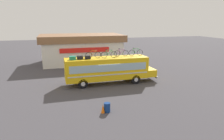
% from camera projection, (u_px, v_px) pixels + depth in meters
% --- Properties ---
extents(ground_plane, '(120.00, 120.00, 0.00)m').
position_uv_depth(ground_plane, '(107.00, 83.00, 23.64)').
color(ground_plane, '#423F44').
extents(bus, '(10.58, 2.40, 3.01)m').
position_uv_depth(bus, '(108.00, 68.00, 23.28)').
color(bus, yellow).
rests_on(bus, ground).
extents(luggage_bag_1, '(0.65, 0.55, 0.38)m').
position_uv_depth(luggage_bag_1, '(73.00, 58.00, 21.68)').
color(luggage_bag_1, '#1E7F66').
rests_on(luggage_bag_1, bus).
extents(luggage_bag_2, '(0.63, 0.44, 0.37)m').
position_uv_depth(luggage_bag_2, '(80.00, 58.00, 21.91)').
color(luggage_bag_2, black).
rests_on(luggage_bag_2, bus).
extents(luggage_bag_3, '(0.57, 0.50, 0.36)m').
position_uv_depth(luggage_bag_3, '(88.00, 57.00, 22.10)').
color(luggage_bag_3, black).
rests_on(luggage_bag_3, bus).
extents(rooftop_bicycle_1, '(1.70, 0.44, 0.94)m').
position_uv_depth(rooftop_bicycle_1, '(93.00, 55.00, 22.40)').
color(rooftop_bicycle_1, black).
rests_on(rooftop_bicycle_1, bus).
extents(rooftop_bicycle_2, '(1.82, 0.44, 0.96)m').
position_uv_depth(rooftop_bicycle_2, '(109.00, 54.00, 22.66)').
color(rooftop_bicycle_2, black).
rests_on(rooftop_bicycle_2, bus).
extents(rooftop_bicycle_3, '(1.70, 0.44, 0.92)m').
position_uv_depth(rooftop_bicycle_3, '(121.00, 53.00, 23.71)').
color(rooftop_bicycle_3, black).
rests_on(rooftop_bicycle_3, bus).
extents(rooftop_bicycle_4, '(1.76, 0.44, 0.96)m').
position_uv_depth(rooftop_bicycle_4, '(136.00, 52.00, 24.04)').
color(rooftop_bicycle_4, black).
rests_on(rooftop_bicycle_4, bus).
extents(roadside_building, '(13.65, 8.25, 4.74)m').
position_uv_depth(roadside_building, '(82.00, 48.00, 35.07)').
color(roadside_building, silver).
rests_on(roadside_building, ground).
extents(trash_bin, '(0.50, 0.50, 0.76)m').
position_uv_depth(trash_bin, '(107.00, 107.00, 16.16)').
color(trash_bin, navy).
rests_on(trash_bin, ground).
extents(traffic_cone, '(0.31, 0.31, 0.70)m').
position_uv_depth(traffic_cone, '(103.00, 109.00, 16.03)').
color(traffic_cone, orange).
rests_on(traffic_cone, ground).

